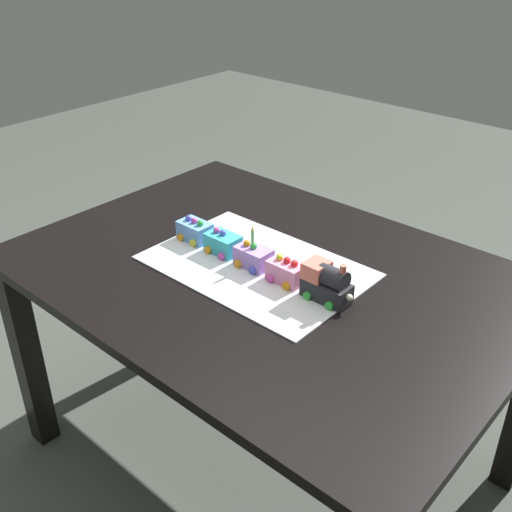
{
  "coord_description": "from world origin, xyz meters",
  "views": [
    {
      "loc": [
        -0.94,
        1.11,
        1.61
      ],
      "look_at": [
        0.03,
        0.01,
        0.77
      ],
      "focal_mm": 42.74,
      "sensor_mm": 36.0,
      "label": 1
    }
  ],
  "objects_px": {
    "cake_car_tanker_sky_blue": "(195,231)",
    "dining_table": "(267,301)",
    "cake_car_hopper_lavender": "(254,257)",
    "cake_locomotive": "(327,283)",
    "birthday_candle": "(253,235)",
    "cake_car_caboose_turquoise": "(223,243)",
    "cake_car_gondola_bubblegum": "(287,271)"
  },
  "relations": [
    {
      "from": "cake_car_gondola_bubblegum",
      "to": "birthday_candle",
      "type": "height_order",
      "value": "birthday_candle"
    },
    {
      "from": "birthday_candle",
      "to": "cake_car_hopper_lavender",
      "type": "bearing_deg",
      "value": 180.0
    },
    {
      "from": "dining_table",
      "to": "birthday_candle",
      "type": "relative_size",
      "value": 27.55
    },
    {
      "from": "dining_table",
      "to": "cake_car_caboose_turquoise",
      "type": "height_order",
      "value": "cake_car_caboose_turquoise"
    },
    {
      "from": "cake_car_gondola_bubblegum",
      "to": "birthday_candle",
      "type": "xyz_separation_m",
      "value": [
        0.12,
        -0.0,
        0.07
      ]
    },
    {
      "from": "cake_locomotive",
      "to": "birthday_candle",
      "type": "bearing_deg",
      "value": 0.0
    },
    {
      "from": "dining_table",
      "to": "cake_car_caboose_turquoise",
      "type": "distance_m",
      "value": 0.21
    },
    {
      "from": "cake_locomotive",
      "to": "cake_car_caboose_turquoise",
      "type": "distance_m",
      "value": 0.37
    },
    {
      "from": "cake_car_caboose_turquoise",
      "to": "birthday_candle",
      "type": "relative_size",
      "value": 1.97
    },
    {
      "from": "birthday_candle",
      "to": "cake_car_gondola_bubblegum",
      "type": "bearing_deg",
      "value": 180.0
    },
    {
      "from": "cake_car_caboose_turquoise",
      "to": "birthday_candle",
      "type": "height_order",
      "value": "birthday_candle"
    },
    {
      "from": "cake_car_gondola_bubblegum",
      "to": "dining_table",
      "type": "bearing_deg",
      "value": -10.8
    },
    {
      "from": "cake_locomotive",
      "to": "cake_car_caboose_turquoise",
      "type": "xyz_separation_m",
      "value": [
        0.37,
        0.0,
        -0.02
      ]
    },
    {
      "from": "dining_table",
      "to": "cake_locomotive",
      "type": "height_order",
      "value": "cake_locomotive"
    },
    {
      "from": "cake_car_tanker_sky_blue",
      "to": "birthday_candle",
      "type": "height_order",
      "value": "birthday_candle"
    },
    {
      "from": "cake_car_hopper_lavender",
      "to": "cake_car_gondola_bubblegum",
      "type": "bearing_deg",
      "value": 180.0
    },
    {
      "from": "cake_car_gondola_bubblegum",
      "to": "cake_car_hopper_lavender",
      "type": "distance_m",
      "value": 0.12
    },
    {
      "from": "cake_car_hopper_lavender",
      "to": "cake_car_caboose_turquoise",
      "type": "relative_size",
      "value": 1.0
    },
    {
      "from": "cake_car_gondola_bubblegum",
      "to": "cake_car_caboose_turquoise",
      "type": "relative_size",
      "value": 1.0
    },
    {
      "from": "dining_table",
      "to": "cake_car_tanker_sky_blue",
      "type": "distance_m",
      "value": 0.31
    },
    {
      "from": "cake_car_tanker_sky_blue",
      "to": "dining_table",
      "type": "bearing_deg",
      "value": -176.79
    },
    {
      "from": "cake_car_tanker_sky_blue",
      "to": "birthday_candle",
      "type": "relative_size",
      "value": 1.97
    },
    {
      "from": "cake_car_caboose_turquoise",
      "to": "birthday_candle",
      "type": "xyz_separation_m",
      "value": [
        -0.11,
        -0.0,
        0.07
      ]
    },
    {
      "from": "cake_locomotive",
      "to": "cake_car_hopper_lavender",
      "type": "xyz_separation_m",
      "value": [
        0.25,
        0.0,
        -0.02
      ]
    },
    {
      "from": "cake_car_hopper_lavender",
      "to": "birthday_candle",
      "type": "bearing_deg",
      "value": -0.0
    },
    {
      "from": "cake_locomotive",
      "to": "cake_car_tanker_sky_blue",
      "type": "xyz_separation_m",
      "value": [
        0.48,
        0.0,
        -0.02
      ]
    },
    {
      "from": "cake_locomotive",
      "to": "cake_car_gondola_bubblegum",
      "type": "relative_size",
      "value": 1.4
    },
    {
      "from": "cake_locomotive",
      "to": "cake_car_hopper_lavender",
      "type": "bearing_deg",
      "value": 0.0
    },
    {
      "from": "cake_locomotive",
      "to": "cake_car_tanker_sky_blue",
      "type": "distance_m",
      "value": 0.48
    },
    {
      "from": "dining_table",
      "to": "cake_car_tanker_sky_blue",
      "type": "height_order",
      "value": "cake_car_tanker_sky_blue"
    },
    {
      "from": "cake_car_hopper_lavender",
      "to": "cake_car_tanker_sky_blue",
      "type": "bearing_deg",
      "value": 0.0
    },
    {
      "from": "dining_table",
      "to": "cake_car_gondola_bubblegum",
      "type": "bearing_deg",
      "value": 169.2
    }
  ]
}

